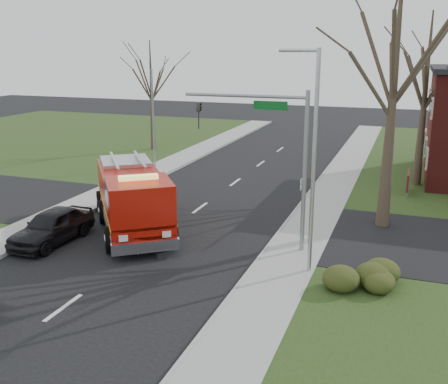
% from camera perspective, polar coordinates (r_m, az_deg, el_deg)
% --- Properties ---
extents(ground, '(120.00, 120.00, 0.00)m').
position_cam_1_polar(ground, '(23.30, -8.30, -5.85)').
color(ground, black).
rests_on(ground, ground).
extents(sidewalk_right, '(2.40, 80.00, 0.15)m').
position_cam_1_polar(sidewalk_right, '(21.23, 6.79, -7.74)').
color(sidewalk_right, gray).
rests_on(sidewalk_right, ground).
extents(sidewalk_left, '(2.40, 80.00, 0.15)m').
position_cam_1_polar(sidewalk_left, '(26.63, -20.20, -3.75)').
color(sidewalk_left, gray).
rests_on(sidewalk_left, ground).
extents(health_center_sign, '(0.12, 2.00, 1.40)m').
position_cam_1_polar(health_center_sign, '(32.46, 19.38, 1.15)').
color(health_center_sign, '#531317').
rests_on(health_center_sign, ground).
extents(hedge_corner, '(2.80, 2.00, 0.90)m').
position_cam_1_polar(hedge_corner, '(19.74, 14.18, -8.37)').
color(hedge_corner, '#303613').
rests_on(hedge_corner, lawn_right).
extents(bare_tree_near, '(6.00, 6.00, 12.00)m').
position_cam_1_polar(bare_tree_near, '(25.11, 18.12, 12.46)').
color(bare_tree_near, '#31271D').
rests_on(bare_tree_near, ground).
extents(bare_tree_far, '(5.25, 5.25, 10.50)m').
position_cam_1_polar(bare_tree_far, '(34.14, 21.16, 11.22)').
color(bare_tree_far, '#31271D').
rests_on(bare_tree_far, ground).
extents(bare_tree_left, '(4.50, 4.50, 9.00)m').
position_cam_1_polar(bare_tree_left, '(44.18, -7.94, 11.60)').
color(bare_tree_left, '#31271D').
rests_on(bare_tree_left, ground).
extents(traffic_signal_mast, '(5.29, 0.18, 6.80)m').
position_cam_1_polar(traffic_signal_mast, '(21.54, 5.53, 5.52)').
color(traffic_signal_mast, gray).
rests_on(traffic_signal_mast, ground).
extents(streetlight_pole, '(1.48, 0.16, 8.40)m').
position_cam_1_polar(streetlight_pole, '(19.25, 9.60, 3.72)').
color(streetlight_pole, '#B7BABF').
rests_on(streetlight_pole, ground).
extents(utility_pole_far, '(0.14, 0.14, 7.00)m').
position_cam_1_polar(utility_pole_far, '(37.61, -7.71, 7.81)').
color(utility_pole_far, gray).
rests_on(utility_pole_far, ground).
extents(fire_engine, '(6.95, 8.10, 3.24)m').
position_cam_1_polar(fire_engine, '(25.08, -9.89, -0.83)').
color(fire_engine, '#AB1107').
rests_on(fire_engine, ground).
extents(parked_car_maroon, '(1.95, 4.50, 1.51)m').
position_cam_1_polar(parked_car_maroon, '(24.47, -18.22, -3.55)').
color(parked_car_maroon, black).
rests_on(parked_car_maroon, ground).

